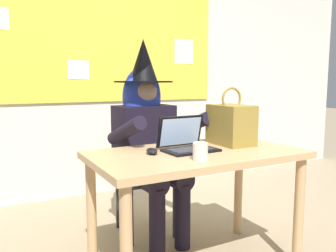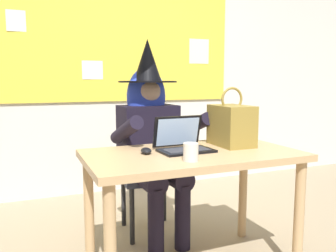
{
  "view_description": "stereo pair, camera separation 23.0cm",
  "coord_description": "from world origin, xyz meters",
  "views": [
    {
      "loc": [
        -1.13,
        -1.59,
        1.16
      ],
      "look_at": [
        -0.07,
        0.44,
        0.86
      ],
      "focal_mm": 37.12,
      "sensor_mm": 36.0,
      "label": 1
    },
    {
      "loc": [
        -0.92,
        -1.69,
        1.16
      ],
      "look_at": [
        -0.07,
        0.44,
        0.86
      ],
      "focal_mm": 37.12,
      "sensor_mm": 36.0,
      "label": 2
    }
  ],
  "objects": [
    {
      "name": "person_costumed",
      "position": [
        -0.09,
        0.71,
        0.8
      ],
      "size": [
        0.61,
        0.69,
        1.46
      ],
      "rotation": [
        0.0,
        0.0,
        -1.51
      ],
      "color": "black",
      "rests_on": "ground"
    },
    {
      "name": "desk_main",
      "position": [
        -0.04,
        0.12,
        0.64
      ],
      "size": [
        1.26,
        0.7,
        0.74
      ],
      "rotation": [
        0.0,
        0.0,
        0.01
      ],
      "color": "tan",
      "rests_on": "ground"
    },
    {
      "name": "handbag",
      "position": [
        0.29,
        0.22,
        0.88
      ],
      "size": [
        0.2,
        0.3,
        0.38
      ],
      "rotation": [
        0.0,
        0.0,
        0.15
      ],
      "color": "olive",
      "rests_on": "desk_main"
    },
    {
      "name": "wall_back_bulletin",
      "position": [
        -0.0,
        1.9,
        1.34
      ],
      "size": [
        6.67,
        1.96,
        2.64
      ],
      "color": "silver",
      "rests_on": "ground"
    },
    {
      "name": "coffee_mug",
      "position": [
        -0.15,
        -0.08,
        0.79
      ],
      "size": [
        0.08,
        0.08,
        0.09
      ],
      "primitive_type": "cylinder",
      "color": "silver",
      "rests_on": "desk_main"
    },
    {
      "name": "laptop",
      "position": [
        -0.07,
        0.18,
        0.79
      ],
      "size": [
        0.33,
        0.26,
        0.2
      ],
      "rotation": [
        0.0,
        0.0,
        0.05
      ],
      "color": "black",
      "rests_on": "desk_main"
    },
    {
      "name": "chair_at_desk",
      "position": [
        -0.09,
        0.83,
        0.51
      ],
      "size": [
        0.45,
        0.45,
        0.91
      ],
      "rotation": [
        0.0,
        0.0,
        -1.65
      ],
      "color": "#2D3347",
      "rests_on": "ground"
    },
    {
      "name": "computer_mouse",
      "position": [
        -0.31,
        0.18,
        0.76
      ],
      "size": [
        0.08,
        0.11,
        0.03
      ],
      "primitive_type": "ellipsoid",
      "rotation": [
        0.0,
        0.0,
        -0.19
      ],
      "color": "black",
      "rests_on": "desk_main"
    }
  ]
}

